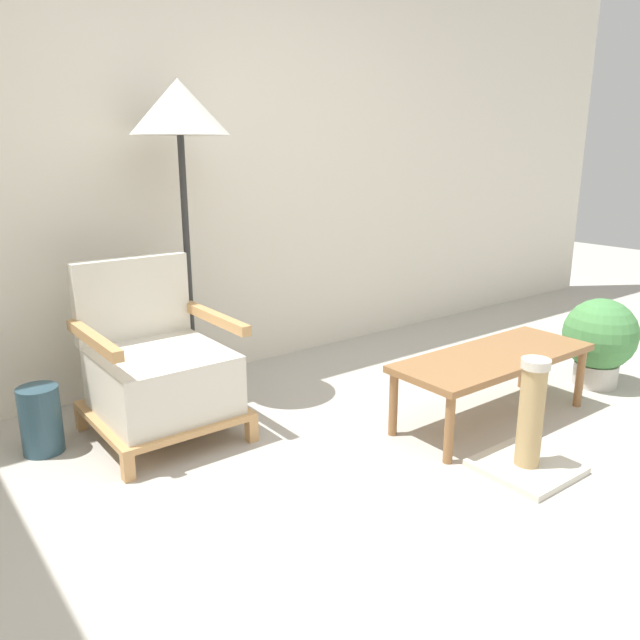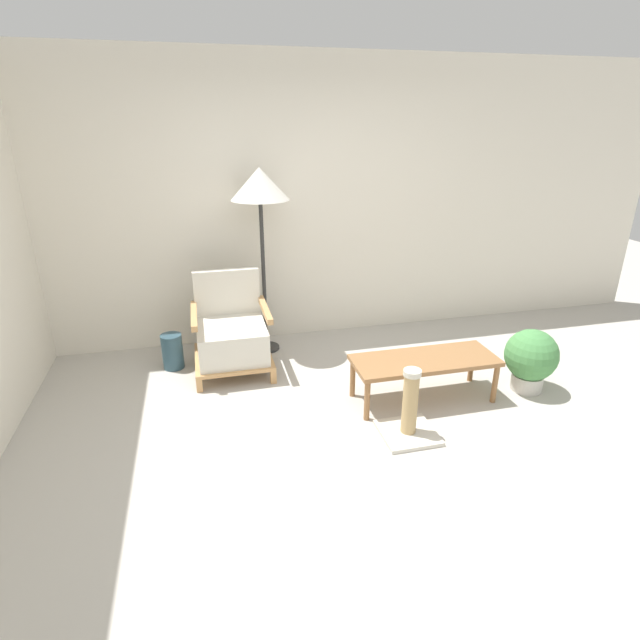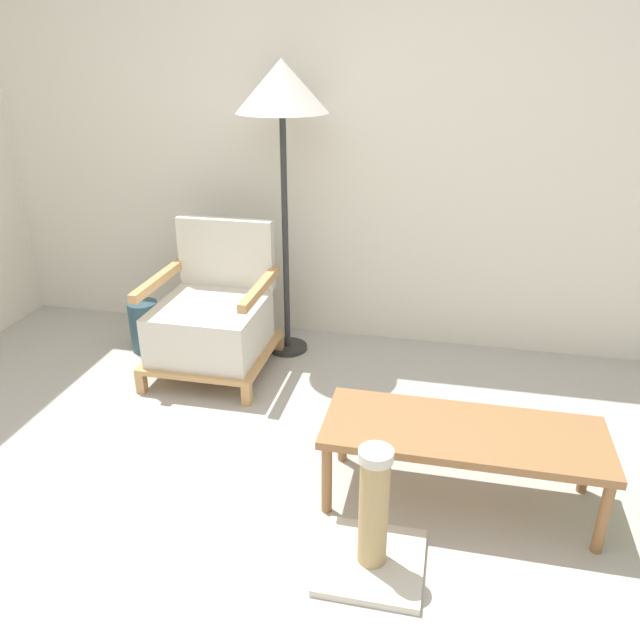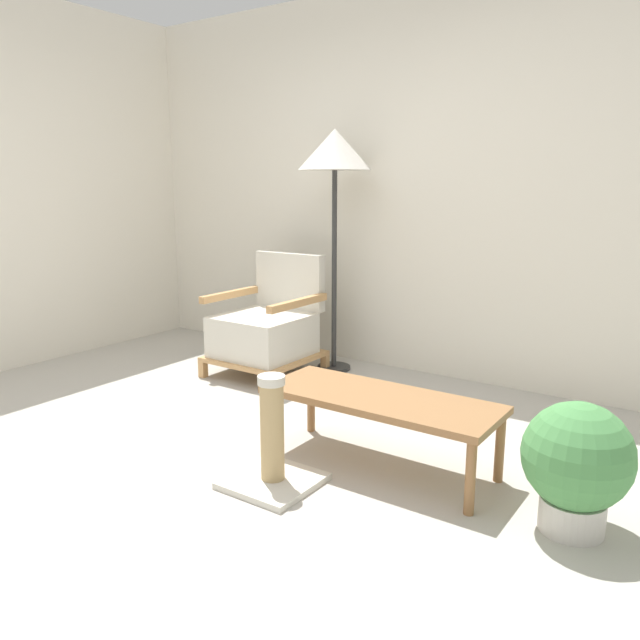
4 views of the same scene
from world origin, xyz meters
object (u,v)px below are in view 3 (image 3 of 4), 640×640
Objects in this scene: armchair at (213,319)px; floor_lamp at (282,96)px; scratching_post at (373,531)px; coffee_table at (463,438)px; vase at (145,326)px.

floor_lamp is (0.35, 0.35, 1.21)m from armchair.
floor_lamp is 2.31m from scratching_post.
floor_lamp is 1.51× the size of coffee_table.
vase is at bearing -167.34° from floor_lamp.
armchair is 2.64× the size of vase.
floor_lamp reaches higher than vase.
floor_lamp is at bearing 44.72° from armchair.
armchair reaches higher than vase.
floor_lamp is at bearing 131.07° from coffee_table.
coffee_table is at bearing -32.02° from armchair.
floor_lamp reaches higher than scratching_post.
floor_lamp is 5.34× the size of vase.
coffee_table is at bearing -48.93° from floor_lamp.
floor_lamp is at bearing 114.79° from scratching_post.
scratching_post is (-0.31, -0.44, -0.16)m from coffee_table.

